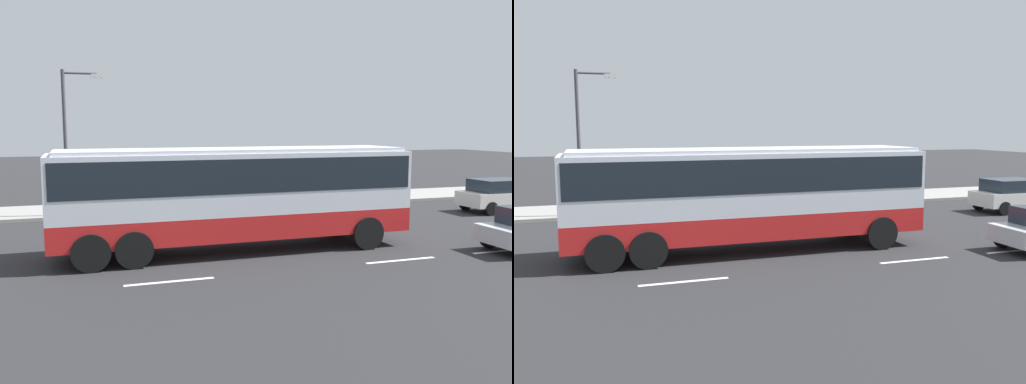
% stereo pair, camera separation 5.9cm
% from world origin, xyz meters
% --- Properties ---
extents(ground_plane, '(120.00, 120.00, 0.00)m').
position_xyz_m(ground_plane, '(0.00, 0.00, 0.00)').
color(ground_plane, '#28282B').
extents(sidewalk_curb, '(80.00, 4.00, 0.15)m').
position_xyz_m(sidewalk_curb, '(0.00, 9.48, 0.07)').
color(sidewalk_curb, gray).
rests_on(sidewalk_curb, ground_plane).
extents(lane_centreline, '(31.71, 0.16, 0.01)m').
position_xyz_m(lane_centreline, '(-4.48, -3.31, 0.00)').
color(lane_centreline, white).
rests_on(lane_centreline, ground_plane).
extents(coach_bus, '(11.65, 2.79, 3.38)m').
position_xyz_m(coach_bus, '(1.35, -0.41, 2.10)').
color(coach_bus, red).
rests_on(coach_bus, ground_plane).
extents(car_white_minivan, '(4.30, 1.97, 1.57)m').
position_xyz_m(car_white_minivan, '(15.82, 3.31, 0.82)').
color(car_white_minivan, white).
rests_on(car_white_minivan, ground_plane).
extents(pedestrian_near_curb, '(0.32, 0.32, 1.61)m').
position_xyz_m(pedestrian_near_curb, '(-1.62, 9.83, 1.07)').
color(pedestrian_near_curb, brown).
rests_on(pedestrian_near_curb, sidewalk_curb).
extents(pedestrian_at_crossing, '(0.32, 0.32, 1.51)m').
position_xyz_m(pedestrian_at_crossing, '(5.25, 8.64, 1.01)').
color(pedestrian_at_crossing, brown).
rests_on(pedestrian_at_crossing, sidewalk_curb).
extents(street_lamp, '(1.75, 0.24, 6.37)m').
position_xyz_m(street_lamp, '(-3.77, 7.84, 3.84)').
color(street_lamp, '#47474C').
rests_on(street_lamp, sidewalk_curb).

